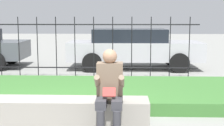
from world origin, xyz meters
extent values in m
cube|color=gray|center=(0.07, 0.00, 0.25)|extent=(2.82, 0.51, 0.50)
cylinder|color=#38383D|center=(0.78, -0.59, 0.29)|extent=(0.11, 0.11, 0.41)
cube|color=#38383D|center=(0.78, -0.38, 0.56)|extent=(0.15, 0.42, 0.13)
cylinder|color=#38383D|center=(1.00, -0.59, 0.29)|extent=(0.11, 0.11, 0.41)
cube|color=#38383D|center=(1.00, -0.38, 0.56)|extent=(0.15, 0.42, 0.13)
cube|color=#7A6651|center=(0.89, -0.17, 0.83)|extent=(0.38, 0.24, 0.54)
sphere|color=tan|center=(0.89, -0.19, 1.19)|extent=(0.21, 0.21, 0.21)
cylinder|color=#7A6651|center=(0.72, -0.33, 0.85)|extent=(0.08, 0.29, 0.24)
cylinder|color=#7A6651|center=(1.06, -0.33, 0.85)|extent=(0.08, 0.29, 0.24)
cube|color=#B2332D|center=(0.89, -0.43, 0.72)|extent=(0.18, 0.09, 0.13)
cube|color=#3D7533|center=(0.00, 2.02, 0.12)|extent=(8.35, 2.64, 0.24)
cylinder|color=black|center=(0.00, 3.97, 0.36)|extent=(6.35, 0.03, 0.03)
cylinder|color=black|center=(0.00, 3.97, 1.56)|extent=(6.35, 0.03, 0.03)
cylinder|color=black|center=(-2.38, 3.97, 0.89)|extent=(0.02, 0.02, 1.78)
cylinder|color=black|center=(-1.85, 3.97, 0.89)|extent=(0.02, 0.02, 1.78)
cylinder|color=black|center=(-1.32, 3.97, 0.89)|extent=(0.02, 0.02, 1.78)
cylinder|color=black|center=(-0.79, 3.97, 0.89)|extent=(0.02, 0.02, 1.78)
cylinder|color=black|center=(-0.26, 3.97, 0.89)|extent=(0.02, 0.02, 1.78)
cylinder|color=black|center=(0.26, 3.97, 0.89)|extent=(0.02, 0.02, 1.78)
cylinder|color=black|center=(0.79, 3.97, 0.89)|extent=(0.02, 0.02, 1.78)
cylinder|color=black|center=(1.32, 3.97, 0.89)|extent=(0.02, 0.02, 1.78)
cylinder|color=black|center=(1.85, 3.97, 0.89)|extent=(0.02, 0.02, 1.78)
cylinder|color=black|center=(2.38, 3.97, 0.89)|extent=(0.02, 0.02, 1.78)
cylinder|color=black|center=(2.91, 3.97, 0.89)|extent=(0.02, 0.02, 1.78)
cylinder|color=black|center=(-3.18, 7.02, 0.32)|extent=(0.65, 0.23, 0.64)
cube|color=#B7B7BC|center=(1.48, 6.06, 0.63)|extent=(4.53, 1.71, 0.62)
cube|color=black|center=(1.30, 6.06, 1.16)|extent=(2.50, 1.49, 0.43)
cylinder|color=black|center=(2.88, 5.27, 0.32)|extent=(0.64, 0.21, 0.64)
cylinder|color=black|center=(2.87, 6.89, 0.32)|extent=(0.64, 0.21, 0.64)
cylinder|color=black|center=(0.09, 5.24, 0.32)|extent=(0.64, 0.21, 0.64)
cylinder|color=black|center=(0.07, 6.86, 0.32)|extent=(0.64, 0.21, 0.64)
camera|label=1|loc=(1.09, -4.67, 1.74)|focal=50.00mm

